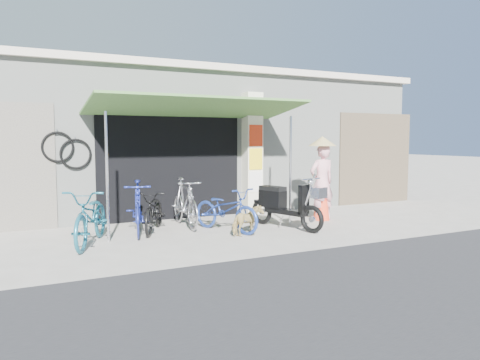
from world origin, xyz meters
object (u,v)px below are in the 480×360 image
bike_black (154,211)px  nun (322,179)px  bike_blue (138,208)px  moped (284,205)px  street_dog (248,221)px  bike_navy (226,209)px  bike_silver (185,202)px  bike_teal (92,217)px

bike_black → nun: 3.90m
bike_blue → moped: (2.89, -0.76, -0.03)m
nun → street_dog: bearing=18.4°
bike_blue → bike_navy: bearing=-2.9°
bike_black → street_dog: bike_black is taller
bike_black → street_dog: bearing=-10.7°
bike_silver → bike_blue: bearing=-160.9°
bike_blue → nun: nun is taller
moped → bike_navy: bearing=151.8°
bike_blue → street_dog: (1.86, -1.08, -0.24)m
bike_black → nun: bearing=21.1°
bike_navy → nun: (2.54, 0.23, 0.49)m
bike_blue → bike_teal: bearing=-134.8°
street_dog → bike_blue: bearing=40.2°
bike_silver → bike_navy: size_ratio=1.02×
bike_silver → bike_black: bearing=-159.2°
bike_silver → bike_teal: bearing=-153.4°
moped → nun: (1.31, 0.47, 0.44)m
bike_teal → bike_silver: 2.23m
bike_blue → bike_silver: bearing=30.1°
bike_blue → bike_black: bike_blue is taller
bike_navy → street_dog: (0.20, -0.56, -0.16)m
bike_teal → bike_silver: (2.05, 0.88, 0.02)m
bike_blue → bike_navy: (1.66, -0.52, -0.08)m
bike_teal → bike_blue: bearing=54.2°
bike_blue → street_dog: bearing=-15.6°
bike_navy → street_dog: 0.61m
bike_navy → moped: moped is taller
bike_black → bike_navy: (1.31, -0.59, 0.02)m
bike_navy → street_dog: bike_navy is taller
bike_blue → street_dog: 2.17m
bike_blue → street_dog: bike_blue is taller
bike_teal → street_dog: 2.88m
bike_blue → moped: size_ratio=0.93×
bike_blue → moped: bearing=-0.3°
bike_teal → bike_black: bearing=49.6°
bike_navy → nun: bearing=-16.2°
nun → bike_silver: bearing=-11.0°
street_dog → nun: (2.34, 0.79, 0.66)m
bike_navy → bike_black: bearing=134.3°
street_dog → bike_black: bearing=33.0°
street_dog → nun: 2.55m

